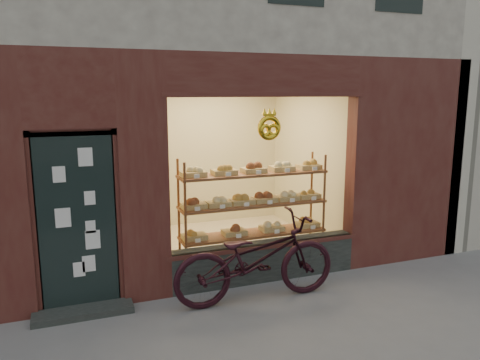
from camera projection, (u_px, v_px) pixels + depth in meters
name	position (u px, v px, depth m)	size (l,w,h in m)	color
display_shelf	(253.00, 211.00, 6.86)	(2.20, 0.45, 1.70)	brown
bicycle	(256.00, 258.00, 5.87)	(0.74, 2.12, 1.11)	black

